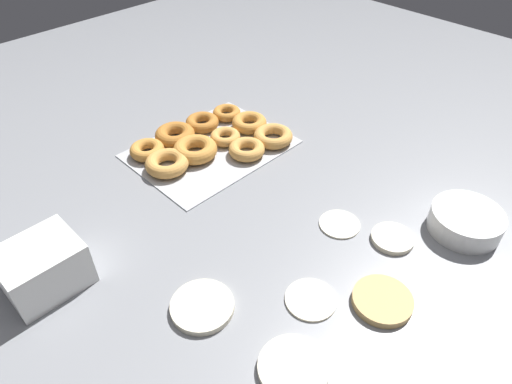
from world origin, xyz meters
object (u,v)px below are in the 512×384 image
Objects in this scene: batter_bowl at (466,221)px; pancake_2 at (340,223)px; pancake_1 at (392,238)px; pancake_3 at (202,306)px; pancake_0 at (311,299)px; pancake_4 at (293,368)px; donut_tray at (209,141)px; pancake_5 at (382,300)px; container_stack at (43,267)px.

pancake_2 is at bearing -47.68° from batter_bowl.
pancake_3 reaches higher than pancake_1.
pancake_1 is (-0.24, 0.02, 0.00)m from pancake_0.
pancake_3 is (0.36, -0.04, 0.00)m from pancake_2.
pancake_3 and pancake_4 have the same top height.
pancake_4 is (0.37, 0.05, 0.00)m from pancake_1.
pancake_0 is 0.56m from donut_tray.
pancake_4 is 0.77× the size of batter_bowl.
pancake_5 reaches higher than pancake_0.
container_stack reaches higher than pancake_5.
pancake_0 is 0.13m from pancake_5.
pancake_1 is 0.17m from batter_bowl.
donut_tray is (0.01, -0.44, 0.01)m from pancake_2.
donut_tray reaches higher than pancake_1.
pancake_5 is (-0.22, 0.03, 0.00)m from pancake_4.
container_stack is at bearing -34.88° from batter_bowl.
batter_bowl is at bearing 163.47° from pancake_0.
pancake_1 is 0.77× the size of pancake_3.
donut_tray is at bearing -84.70° from pancake_1.
pancake_3 is 0.31m from container_stack.
container_stack is at bearing -49.22° from pancake_0.
pancake_1 is at bearing 159.26° from pancake_3.
donut_tray is 2.64× the size of batter_bowl.
container_stack reaches higher than batter_bowl.
pancake_1 is at bearing -172.80° from pancake_4.
batter_bowl reaches higher than donut_tray.
pancake_5 is at bearing 80.54° from donut_tray.
batter_bowl reaches higher than pancake_2.
pancake_1 reaches higher than pancake_2.
donut_tray is (-0.35, -0.39, 0.01)m from pancake_3.
pancake_0 is 0.40m from batter_bowl.
pancake_2 is 0.22× the size of donut_tray.
container_stack is (0.42, -0.48, 0.04)m from pancake_5.
pancake_3 is at bearing -20.74° from pancake_1.
container_stack is (0.17, -0.25, 0.04)m from pancake_3.
pancake_3 is (0.40, -0.15, 0.00)m from pancake_1.
batter_bowl is (-0.38, 0.11, 0.02)m from pancake_0.
pancake_2 is 0.61m from container_stack.
pancake_5 is 0.28× the size of donut_tray.
batter_bowl reaches higher than pancake_3.
pancake_2 is 0.44m from donut_tray.
pancake_3 is 0.77× the size of batter_bowl.
batter_bowl is (-0.51, 0.04, 0.02)m from pancake_4.
donut_tray is (0.05, -0.55, 0.01)m from pancake_1.
pancake_4 is at bearing 7.20° from pancake_1.
container_stack is (0.33, -0.38, 0.04)m from pancake_0.
pancake_0 is 0.20m from pancake_3.
pancake_2 is 0.36m from pancake_4.
pancake_1 reaches higher than pancake_0.
pancake_4 is at bearing -4.95° from batter_bowl.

